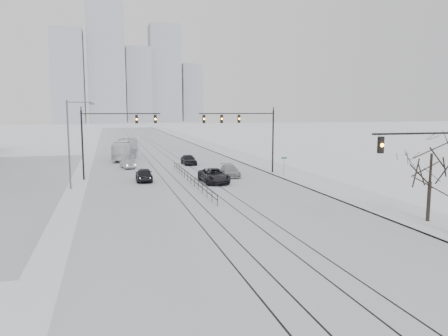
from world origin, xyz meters
TOP-DOWN VIEW (x-y plane):
  - ground at (0.00, 0.00)m, footprint 500.00×500.00m
  - road at (0.00, 60.00)m, footprint 22.00×260.00m
  - sidewalk_east at (13.50, 60.00)m, footprint 5.00×260.00m
  - curb at (11.05, 60.00)m, footprint 0.10×260.00m
  - parking_strip at (-20.00, 35.00)m, footprint 14.00×60.00m
  - tram_rails at (-0.00, 40.00)m, footprint 5.30×180.00m
  - skyline at (5.02, 273.63)m, footprint 96.00×48.00m
  - traffic_mast_near at (10.79, 6.00)m, footprint 6.10×0.37m
  - traffic_mast_ne at (8.15, 34.99)m, footprint 9.60×0.37m
  - traffic_mast_nw at (-8.52, 36.00)m, footprint 9.10×0.37m
  - street_light_west at (-12.20, 30.00)m, footprint 2.73×0.25m
  - bare_tree at (13.20, 9.00)m, footprint 4.40×4.40m
  - median_fence at (0.00, 30.00)m, footprint 0.06×24.00m
  - street_sign at (11.80, 32.00)m, footprint 0.70×0.06m
  - sedan_sb_inner at (-4.83, 32.92)m, footprint 1.94×4.57m
  - sedan_sb_outer at (-6.12, 44.70)m, footprint 2.10×4.17m
  - sedan_nb_front at (2.57, 29.83)m, footprint 2.78×5.72m
  - sedan_nb_right at (5.53, 33.79)m, footprint 2.22×4.80m
  - sedan_nb_far at (2.79, 46.64)m, footprint 2.00×4.50m
  - box_truck at (-5.91, 55.98)m, footprint 4.67×11.95m

SIDE VIEW (x-z plane):
  - ground at x=0.00m, z-range 0.00..0.00m
  - road at x=0.00m, z-range 0.00..0.02m
  - parking_strip at x=-20.00m, z-range 0.00..0.03m
  - tram_rails at x=0.00m, z-range 0.02..0.03m
  - curb at x=11.05m, z-range 0.00..0.12m
  - sidewalk_east at x=13.50m, z-range 0.00..0.16m
  - median_fence at x=0.00m, z-range 0.03..1.03m
  - sedan_sb_outer at x=-6.12m, z-range 0.00..1.31m
  - sedan_nb_right at x=5.53m, z-range 0.00..1.36m
  - sedan_nb_far at x=2.79m, z-range 0.00..1.51m
  - sedan_sb_inner at x=-4.83m, z-range 0.00..1.54m
  - sedan_nb_front at x=2.57m, z-range 0.00..1.57m
  - street_sign at x=11.80m, z-range 0.41..2.81m
  - box_truck at x=-5.91m, z-range 0.00..3.25m
  - bare_tree at x=13.20m, z-range 1.44..7.54m
  - traffic_mast_near at x=10.79m, z-range 1.06..8.06m
  - street_light_west at x=-12.20m, z-range 0.71..9.71m
  - traffic_mast_nw at x=-8.52m, z-range 1.57..9.57m
  - traffic_mast_ne at x=8.15m, z-range 1.76..9.76m
  - skyline at x=5.02m, z-range -5.35..66.65m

